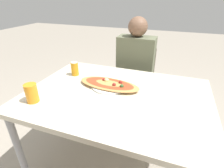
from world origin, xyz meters
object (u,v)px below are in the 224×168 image
at_px(pizza_main, 109,84).
at_px(person_seated, 135,65).
at_px(drink_glass, 32,93).
at_px(dining_table, 117,101).
at_px(chair_far_seated, 136,79).
at_px(soda_can, 75,69).

bearing_deg(pizza_main, person_seated, 83.80).
relative_size(person_seated, drink_glass, 9.19).
xyz_separation_m(person_seated, pizza_main, (-0.07, -0.63, 0.05)).
relative_size(dining_table, drink_glass, 10.22).
xyz_separation_m(chair_far_seated, pizza_main, (-0.07, -0.74, 0.28)).
xyz_separation_m(dining_table, soda_can, (-0.47, 0.19, 0.13)).
height_order(chair_far_seated, pizza_main, chair_far_seated).
distance_m(dining_table, drink_glass, 0.61).
relative_size(dining_table, pizza_main, 2.62).
relative_size(chair_far_seated, person_seated, 0.70).
bearing_deg(soda_can, drink_glass, -95.00).
height_order(person_seated, soda_can, person_seated).
bearing_deg(dining_table, drink_glass, -149.42).
bearing_deg(chair_far_seated, person_seated, 90.00).
relative_size(chair_far_seated, pizza_main, 1.65).
bearing_deg(dining_table, chair_far_seated, 91.76).
bearing_deg(drink_glass, person_seated, 64.36).
distance_m(chair_far_seated, soda_can, 0.84).
height_order(dining_table, chair_far_seated, chair_far_seated).
bearing_deg(chair_far_seated, soda_can, 54.89).
xyz_separation_m(chair_far_seated, person_seated, (0.00, -0.11, 0.22)).
height_order(person_seated, pizza_main, person_seated).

